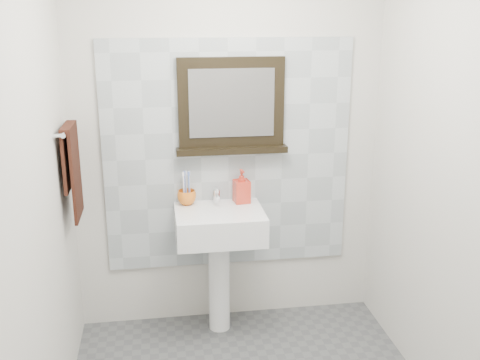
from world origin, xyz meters
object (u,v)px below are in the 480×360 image
(pedestal_sink, at_px, (219,237))
(toothbrush_cup, at_px, (187,197))
(framed_mirror, at_px, (231,108))
(hand_towel, at_px, (72,164))
(soap_dispenser, at_px, (242,186))

(pedestal_sink, height_order, toothbrush_cup, pedestal_sink)
(pedestal_sink, distance_m, toothbrush_cup, 0.33)
(framed_mirror, relative_size, hand_towel, 1.29)
(framed_mirror, bearing_deg, toothbrush_cup, -170.96)
(soap_dispenser, bearing_deg, pedestal_sink, -149.16)
(soap_dispenser, xyz_separation_m, framed_mirror, (-0.06, 0.06, 0.50))
(toothbrush_cup, height_order, soap_dispenser, soap_dispenser)
(soap_dispenser, distance_m, framed_mirror, 0.51)
(soap_dispenser, bearing_deg, toothbrush_cup, 170.79)
(pedestal_sink, bearing_deg, soap_dispenser, 38.44)
(soap_dispenser, xyz_separation_m, hand_towel, (-1.02, -0.21, 0.24))
(framed_mirror, bearing_deg, pedestal_sink, -119.45)
(soap_dispenser, bearing_deg, hand_towel, -175.91)
(soap_dispenser, relative_size, framed_mirror, 0.31)
(toothbrush_cup, bearing_deg, pedestal_sink, -35.80)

